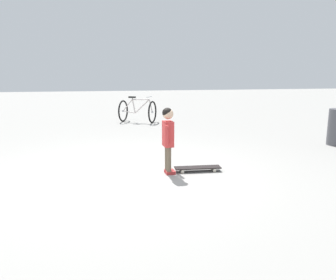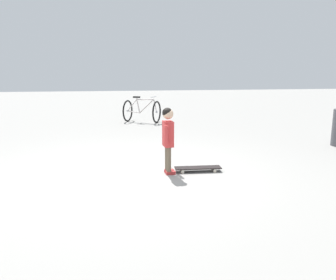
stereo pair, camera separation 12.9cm
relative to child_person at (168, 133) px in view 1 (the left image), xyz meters
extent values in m
plane|color=gray|center=(-0.07, -0.59, -0.66)|extent=(50.00, 50.00, 0.00)
cylinder|color=brown|center=(-0.05, 0.00, -0.42)|extent=(0.08, 0.08, 0.42)
cube|color=#B73333|center=(-0.06, 0.03, -0.63)|extent=(0.09, 0.15, 0.05)
cylinder|color=brown|center=(0.06, 0.00, -0.42)|extent=(0.08, 0.08, 0.42)
cube|color=#B73333|center=(0.05, 0.03, -0.63)|extent=(0.09, 0.15, 0.05)
cube|color=#D13838|center=(0.00, 0.00, -0.01)|extent=(0.25, 0.15, 0.40)
cylinder|color=#D13838|center=(-0.16, 0.09, -0.01)|extent=(0.06, 0.06, 0.32)
cylinder|color=#D13838|center=(0.16, -0.05, -0.01)|extent=(0.06, 0.06, 0.32)
sphere|color=beige|center=(0.00, 0.00, 0.31)|extent=(0.17, 0.17, 0.17)
sphere|color=black|center=(0.00, -0.01, 0.32)|extent=(0.16, 0.16, 0.16)
cube|color=black|center=(-0.02, 0.50, -0.59)|extent=(0.24, 0.77, 0.02)
cube|color=#B7B7BC|center=(0.00, 0.76, -0.61)|extent=(0.11, 0.04, 0.02)
cube|color=#B7B7BC|center=(-0.04, 0.24, -0.61)|extent=(0.11, 0.04, 0.02)
cylinder|color=beige|center=(-0.08, 0.77, -0.63)|extent=(0.03, 0.06, 0.06)
cylinder|color=beige|center=(0.07, 0.76, -0.63)|extent=(0.03, 0.06, 0.06)
cylinder|color=beige|center=(-0.11, 0.24, -0.63)|extent=(0.03, 0.06, 0.06)
cylinder|color=beige|center=(0.04, 0.23, -0.63)|extent=(0.03, 0.06, 0.06)
torus|color=black|center=(-5.45, 0.63, -0.30)|extent=(0.65, 0.39, 0.71)
torus|color=black|center=(-5.94, -0.27, -0.30)|extent=(0.65, 0.39, 0.71)
cylinder|color=#B7B7BC|center=(-5.45, 0.63, -0.30)|extent=(0.08, 0.08, 0.06)
cylinder|color=#B7B7BC|center=(-5.94, -0.27, -0.30)|extent=(0.08, 0.08, 0.06)
cylinder|color=silver|center=(-5.62, 0.32, -0.13)|extent=(0.29, 0.47, 0.48)
cylinder|color=silver|center=(-5.64, 0.28, 0.09)|extent=(0.32, 0.53, 0.06)
cylinder|color=silver|center=(-5.76, 0.07, -0.12)|extent=(0.10, 0.14, 0.48)
cylinder|color=silver|center=(-5.84, -0.08, -0.33)|extent=(0.23, 0.39, 0.08)
cylinder|color=silver|center=(-5.86, -0.12, -0.11)|extent=(0.19, 0.32, 0.40)
cylinder|color=silver|center=(-5.47, 0.58, -0.10)|extent=(0.09, 0.13, 0.41)
cube|color=black|center=(-5.78, 0.02, 0.16)|extent=(0.19, 0.24, 0.05)
cylinder|color=#B7B7BC|center=(-5.50, 0.54, 0.18)|extent=(0.41, 0.24, 0.02)
camera|label=1|loc=(5.03, -1.05, 0.94)|focal=35.64mm
camera|label=2|loc=(5.06, -0.93, 0.94)|focal=35.64mm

